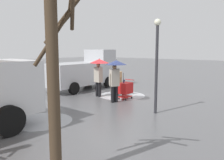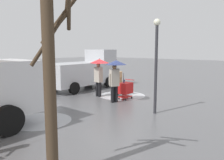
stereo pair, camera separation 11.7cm
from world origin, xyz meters
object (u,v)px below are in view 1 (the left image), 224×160
at_px(pedestrian_pink_side, 99,68).
at_px(pedestrian_black_side, 115,71).
at_px(hand_dolly_boxes, 117,83).
at_px(bare_tree_near, 55,79).
at_px(shopping_cart_vendor, 125,89).
at_px(street_lamp, 157,56).
at_px(cargo_van_parked_right, 84,71).

bearing_deg(pedestrian_pink_side, pedestrian_black_side, 162.51).
relative_size(hand_dolly_boxes, bare_tree_near, 0.32).
distance_m(shopping_cart_vendor, pedestrian_pink_side, 1.87).
relative_size(hand_dolly_boxes, pedestrian_pink_side, 0.65).
bearing_deg(street_lamp, shopping_cart_vendor, -29.31).
bearing_deg(street_lamp, pedestrian_black_side, -12.23).
bearing_deg(pedestrian_pink_side, cargo_van_parked_right, -28.79).
xyz_separation_m(cargo_van_parked_right, pedestrian_black_side, (-4.16, 1.92, 0.41)).
distance_m(cargo_van_parked_right, pedestrian_black_side, 4.60).
bearing_deg(pedestrian_black_side, street_lamp, 167.77).
distance_m(shopping_cart_vendor, bare_tree_near, 8.04).
bearing_deg(pedestrian_black_side, shopping_cart_vendor, -88.79).
xyz_separation_m(pedestrian_black_side, bare_tree_near, (-3.34, 6.26, 0.52)).
xyz_separation_m(bare_tree_near, street_lamp, (0.80, -5.71, 0.27)).
height_order(shopping_cart_vendor, bare_tree_near, bare_tree_near).
xyz_separation_m(cargo_van_parked_right, hand_dolly_boxes, (-3.28, 0.65, -0.44)).
bearing_deg(pedestrian_black_side, bare_tree_near, 118.11).
xyz_separation_m(shopping_cart_vendor, pedestrian_pink_side, (1.52, 0.40, 1.02)).
bearing_deg(hand_dolly_boxes, shopping_cart_vendor, 155.93).
distance_m(hand_dolly_boxes, bare_tree_near, 8.73).
bearing_deg(pedestrian_pink_side, shopping_cart_vendor, -165.11).
bearing_deg(hand_dolly_boxes, bare_tree_near, 119.26).
bearing_deg(shopping_cart_vendor, street_lamp, 150.69).
xyz_separation_m(hand_dolly_boxes, pedestrian_pink_side, (0.66, 0.79, 0.84)).
relative_size(cargo_van_parked_right, street_lamp, 1.39).
xyz_separation_m(pedestrian_pink_side, pedestrian_black_side, (-1.54, 0.48, 0.00)).
bearing_deg(street_lamp, pedestrian_pink_side, -14.24).
bearing_deg(bare_tree_near, cargo_van_parked_right, -47.49).
relative_size(pedestrian_black_side, bare_tree_near, 0.49).
bearing_deg(street_lamp, cargo_van_parked_right, -20.27).
distance_m(pedestrian_pink_side, bare_tree_near, 8.34).
relative_size(hand_dolly_boxes, street_lamp, 0.36).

